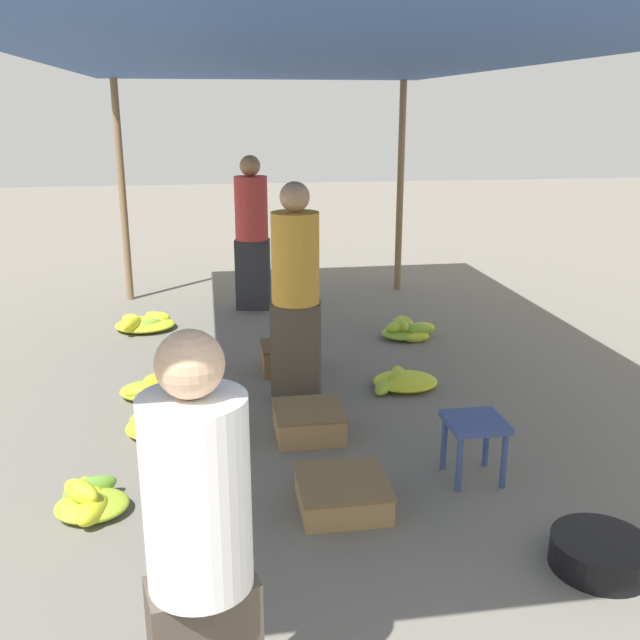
% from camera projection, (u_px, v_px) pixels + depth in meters
% --- Properties ---
extents(canopy_post_back_left, '(0.08, 0.08, 2.45)m').
position_uv_depth(canopy_post_back_left, '(122.00, 193.00, 7.96)').
color(canopy_post_back_left, olive).
rests_on(canopy_post_back_left, ground).
extents(canopy_post_back_right, '(0.08, 0.08, 2.45)m').
position_uv_depth(canopy_post_back_right, '(400.00, 188.00, 8.44)').
color(canopy_post_back_right, olive).
rests_on(canopy_post_back_right, ground).
extents(canopy_tarp, '(3.60, 7.07, 0.04)m').
position_uv_depth(canopy_tarp, '(304.00, 56.00, 4.69)').
color(canopy_tarp, '#33569E').
rests_on(canopy_tarp, canopy_post_front_left).
extents(vendor_foreground, '(0.39, 0.39, 1.54)m').
position_uv_depth(vendor_foreground, '(200.00, 559.00, 2.21)').
color(vendor_foreground, '#4C4238').
rests_on(vendor_foreground, ground).
extents(stool, '(0.34, 0.34, 0.38)m').
position_uv_depth(stool, '(475.00, 431.00, 4.21)').
color(stool, '#384C84').
rests_on(stool, ground).
extents(basin_black, '(0.48, 0.48, 0.15)m').
position_uv_depth(basin_black, '(600.00, 553.00, 3.44)').
color(basin_black, black).
rests_on(basin_black, ground).
extents(banana_pile_left_0, '(0.54, 0.57, 0.21)m').
position_uv_depth(banana_pile_left_0, '(165.00, 421.00, 4.90)').
color(banana_pile_left_0, yellow).
rests_on(banana_pile_left_0, ground).
extents(banana_pile_left_1, '(0.40, 0.55, 0.22)m').
position_uv_depth(banana_pile_left_1, '(90.00, 500.00, 3.93)').
color(banana_pile_left_1, yellow).
rests_on(banana_pile_left_1, ground).
extents(banana_pile_left_2, '(0.59, 0.63, 0.18)m').
position_uv_depth(banana_pile_left_2, '(145.00, 323.00, 7.17)').
color(banana_pile_left_2, '#8CBC33').
rests_on(banana_pile_left_2, ground).
extents(banana_pile_left_3, '(0.45, 0.46, 0.19)m').
position_uv_depth(banana_pile_left_3, '(152.00, 387.00, 5.50)').
color(banana_pile_left_3, '#99C131').
rests_on(banana_pile_left_3, ground).
extents(banana_pile_right_0, '(0.57, 0.45, 0.19)m').
position_uv_depth(banana_pile_right_0, '(407.00, 330.00, 6.89)').
color(banana_pile_right_0, '#CAD528').
rests_on(banana_pile_right_0, ground).
extents(banana_pile_right_1, '(0.58, 0.53, 0.13)m').
position_uv_depth(banana_pile_right_1, '(402.00, 381.00, 5.68)').
color(banana_pile_right_1, '#AFCA2D').
rests_on(banana_pile_right_1, ground).
extents(crate_near, '(0.47, 0.47, 0.20)m').
position_uv_depth(crate_near, '(309.00, 422.00, 4.83)').
color(crate_near, '#9E7A4C').
rests_on(crate_near, ground).
extents(crate_mid, '(0.50, 0.50, 0.17)m').
position_uv_depth(crate_mid, '(342.00, 493.00, 3.96)').
color(crate_mid, '#9E7A4C').
rests_on(crate_mid, ground).
extents(crate_far, '(0.40, 0.40, 0.23)m').
position_uv_depth(crate_far, '(285.00, 358.00, 6.01)').
color(crate_far, brown).
rests_on(crate_far, ground).
extents(shopper_walking_mid, '(0.41, 0.41, 1.67)m').
position_uv_depth(shopper_walking_mid, '(252.00, 231.00, 7.68)').
color(shopper_walking_mid, '#2D2D33').
rests_on(shopper_walking_mid, ground).
extents(shopper_walking_far, '(0.42, 0.42, 1.65)m').
position_uv_depth(shopper_walking_far, '(296.00, 291.00, 5.22)').
color(shopper_walking_far, '#4C4238').
rests_on(shopper_walking_far, ground).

